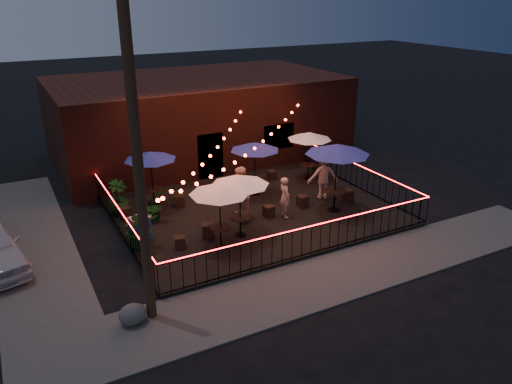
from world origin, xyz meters
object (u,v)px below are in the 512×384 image
cafe_table_3 (255,147)px  cafe_table_4 (338,150)px  cafe_table_2 (240,181)px  cafe_table_1 (150,156)px  boulder (133,314)px  cafe_table_5 (310,136)px  cooler (140,229)px  utility_pole (139,175)px  cafe_table_0 (219,190)px

cafe_table_3 → cafe_table_4: (1.90, -2.90, 0.40)m
cafe_table_2 → cafe_table_3: bearing=54.6°
cafe_table_1 → cafe_table_2: 4.34m
boulder → cafe_table_5: bearing=34.1°
cafe_table_4 → boulder: 9.49m
cafe_table_3 → cooler: bearing=-160.6°
cafe_table_1 → cooler: bearing=-115.5°
cafe_table_4 → cafe_table_1: bearing=147.9°
cafe_table_4 → cooler: 7.57m
utility_pole → cafe_table_3: 8.85m
utility_pole → boulder: utility_pole is taller
cafe_table_2 → boulder: (-4.55, -2.98, -1.83)m
cafe_table_5 → cafe_table_2: bearing=-145.1°
cafe_table_0 → cafe_table_3: 4.66m
cafe_table_1 → cafe_table_3: bearing=-11.5°
cafe_table_0 → cafe_table_4: cafe_table_4 is taller
cafe_table_1 → cafe_table_3: cafe_table_3 is taller
utility_pole → cafe_table_1: bearing=72.2°
utility_pole → cooler: utility_pole is taller
utility_pole → cafe_table_5: size_ratio=3.75×
utility_pole → cafe_table_1: (2.19, 6.83, -1.84)m
utility_pole → cafe_table_5: bearing=35.2°
cafe_table_5 → cooler: bearing=-164.0°
cafe_table_0 → cafe_table_3: size_ratio=1.11×
utility_pole → cafe_table_3: utility_pole is taller
cafe_table_0 → cafe_table_4: (5.00, 0.57, 0.44)m
utility_pole → cafe_table_0: (3.13, 2.53, -1.88)m
cafe_table_4 → cooler: bearing=172.0°
cafe_table_2 → cooler: size_ratio=2.86×
cafe_table_3 → cafe_table_0: bearing=-131.8°
cafe_table_1 → cafe_table_5: cafe_table_1 is taller
cafe_table_0 → cooler: 3.14m
utility_pole → cooler: (0.90, 4.12, -3.41)m
cafe_table_2 → cafe_table_3: cafe_table_3 is taller
cafe_table_5 → boulder: cafe_table_5 is taller
cafe_table_1 → cafe_table_5: 7.02m
cafe_table_0 → cafe_table_1: cafe_table_1 is taller
cafe_table_2 → cafe_table_4: (4.10, 0.20, 0.43)m
boulder → cooler: bearing=71.4°
cooler → boulder: bearing=-128.0°
utility_pole → cafe_table_1: utility_pole is taller
cafe_table_5 → cafe_table_1: bearing=177.3°
cafe_table_0 → cafe_table_4: bearing=6.5°
cafe_table_3 → boulder: bearing=-138.0°
utility_pole → cafe_table_4: bearing=20.8°
cafe_table_2 → cafe_table_4: cafe_table_4 is taller
cafe_table_2 → boulder: bearing=-146.8°
cafe_table_4 → cooler: cafe_table_4 is taller
cafe_table_1 → cafe_table_5: bearing=-2.7°
cafe_table_2 → cafe_table_3: size_ratio=1.08×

